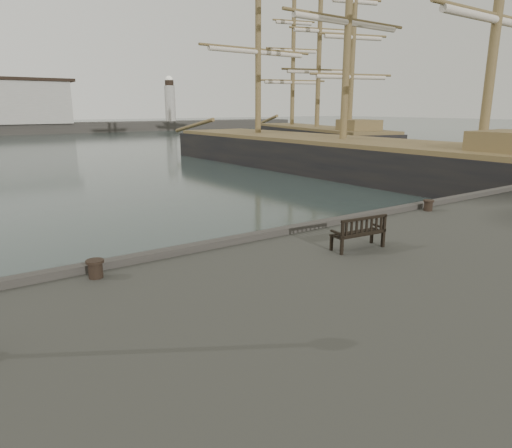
{
  "coord_description": "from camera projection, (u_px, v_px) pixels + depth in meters",
  "views": [
    {
      "loc": [
        -7.74,
        -10.21,
        5.12
      ],
      "look_at": [
        -1.09,
        -0.5,
        2.1
      ],
      "focal_mm": 32.0,
      "sensor_mm": 36.0,
      "label": 1
    }
  ],
  "objects": [
    {
      "name": "tall_ship_main",
      "position": [
        342.0,
        163.0,
        36.79
      ],
      "size": [
        9.67,
        40.41,
        30.09
      ],
      "rotation": [
        0.0,
        0.0,
        0.04
      ],
      "color": "black",
      "rests_on": "ground"
    },
    {
      "name": "bench",
      "position": [
        358.0,
        239.0,
        11.75
      ],
      "size": [
        1.52,
        0.65,
        0.85
      ],
      "rotation": [
        0.0,
        0.0,
        -0.1
      ],
      "color": "black",
      "rests_on": "quay"
    },
    {
      "name": "ground",
      "position": [
        276.0,
        283.0,
        13.67
      ],
      "size": [
        400.0,
        400.0,
        0.0
      ],
      "primitive_type": "plane",
      "color": "black",
      "rests_on": "ground"
    },
    {
      "name": "tall_ship_far",
      "position": [
        316.0,
        142.0,
        58.28
      ],
      "size": [
        13.64,
        29.2,
        24.52
      ],
      "rotation": [
        0.0,
        0.0,
        -0.27
      ],
      "color": "black",
      "rests_on": "ground"
    },
    {
      "name": "bollard_left",
      "position": [
        95.0,
        269.0,
        9.76
      ],
      "size": [
        0.49,
        0.49,
        0.4
      ],
      "primitive_type": "cylinder",
      "rotation": [
        0.0,
        0.0,
        0.37
      ],
      "color": "black",
      "rests_on": "quay"
    },
    {
      "name": "bollard_right",
      "position": [
        428.0,
        205.0,
        16.12
      ],
      "size": [
        0.4,
        0.4,
        0.39
      ],
      "primitive_type": "cylinder",
      "rotation": [
        0.0,
        0.0,
        0.08
      ],
      "color": "black",
      "rests_on": "quay"
    }
  ]
}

